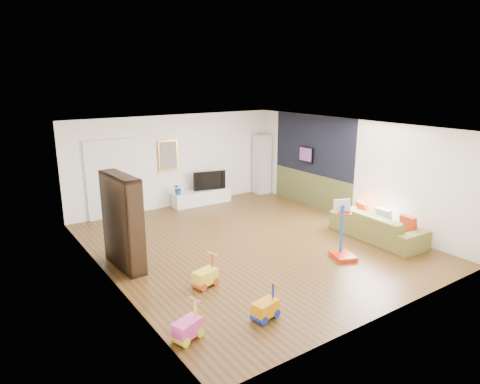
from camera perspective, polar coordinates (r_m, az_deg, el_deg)
floor at (r=10.00m, az=1.30°, el=-6.87°), size 6.50×7.50×0.00m
ceiling at (r=9.34m, az=1.40°, el=8.70°), size 6.50×7.50×0.00m
wall_back at (r=12.74m, az=-8.57°, el=4.09°), size 6.50×0.00×2.70m
wall_front at (r=7.03m, az=19.60°, el=-5.66°), size 6.50×0.00×2.70m
wall_left at (r=8.19m, az=-17.46°, el=-2.58°), size 0.00×7.50×2.70m
wall_right at (r=11.73m, az=14.36°, el=2.85°), size 0.00×7.50×2.70m
navy_accent at (r=12.58m, az=9.68°, el=6.22°), size 0.01×3.20×1.70m
olive_wainscot at (r=12.85m, az=9.42°, el=0.26°), size 0.01×3.20×1.00m
doorway at (r=12.08m, az=-16.55°, el=1.58°), size 1.45×0.06×2.10m
painting_back at (r=12.56m, az=-9.55°, el=4.83°), size 0.62×0.06×0.92m
artwork_right at (r=12.73m, az=8.78°, el=4.99°), size 0.04×0.56×0.46m
media_console at (r=13.04m, az=-5.12°, el=-0.69°), size 1.83×0.51×0.42m
tall_cabinet at (r=14.11m, az=2.91°, el=3.73°), size 0.45×0.45×1.94m
bookshelf at (r=8.82m, az=-15.39°, el=-3.85°), size 0.43×1.33×1.91m
sofa at (r=10.65m, az=17.82°, el=-4.30°), size 0.99×2.33×0.67m
basketball_hoop at (r=9.25m, az=13.81°, el=-4.98°), size 0.59×0.65×1.27m
ride_on_yellow at (r=7.97m, az=-4.68°, el=-10.52°), size 0.50×0.38×0.59m
ride_on_orange at (r=6.99m, az=3.41°, el=-14.51°), size 0.47×0.34×0.57m
ride_on_pink at (r=6.54m, az=-7.07°, el=-16.81°), size 0.50×0.40×0.58m
child at (r=10.91m, az=-14.25°, el=-3.39°), size 0.28×0.19×0.74m
tv at (r=13.05m, az=-4.21°, el=1.62°), size 1.00×0.36×0.58m
vase_plant at (r=12.59m, az=-8.25°, el=0.47°), size 0.35×0.31×0.35m
pillow_left at (r=10.40m, az=21.54°, el=-3.99°), size 0.13×0.40×0.40m
pillow_center at (r=10.75m, az=18.63°, el=-3.10°), size 0.13×0.40×0.40m
pillow_right at (r=11.13m, az=16.04°, el=-2.29°), size 0.22×0.41×0.40m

